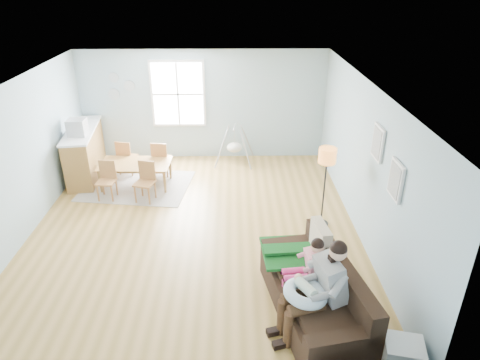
{
  "coord_description": "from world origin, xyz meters",
  "views": [
    {
      "loc": [
        0.73,
        -6.74,
        4.36
      ],
      "look_at": [
        0.84,
        0.06,
        1.0
      ],
      "focal_mm": 32.0,
      "sensor_mm": 36.0,
      "label": 1
    }
  ],
  "objects_px": {
    "chair_ne": "(161,157)",
    "floor_lamp": "(327,162)",
    "monitor": "(77,127)",
    "baby_swing": "(235,147)",
    "chair_se": "(146,179)",
    "chair_sw": "(107,178)",
    "counter": "(85,152)",
    "father": "(318,287)",
    "toddler": "(309,262)",
    "dining_table": "(136,175)",
    "sofa": "(317,296)",
    "chair_nw": "(126,156)",
    "storage_cube": "(401,359)"
  },
  "relations": [
    {
      "from": "chair_ne",
      "to": "floor_lamp",
      "type": "bearing_deg",
      "value": -33.08
    },
    {
      "from": "monitor",
      "to": "baby_swing",
      "type": "height_order",
      "value": "monitor"
    },
    {
      "from": "chair_se",
      "to": "baby_swing",
      "type": "height_order",
      "value": "baby_swing"
    },
    {
      "from": "chair_sw",
      "to": "counter",
      "type": "height_order",
      "value": "counter"
    },
    {
      "from": "father",
      "to": "toddler",
      "type": "height_order",
      "value": "father"
    },
    {
      "from": "father",
      "to": "dining_table",
      "type": "distance_m",
      "value": 5.43
    },
    {
      "from": "dining_table",
      "to": "chair_ne",
      "type": "height_order",
      "value": "chair_ne"
    },
    {
      "from": "sofa",
      "to": "toddler",
      "type": "distance_m",
      "value": 0.49
    },
    {
      "from": "toddler",
      "to": "floor_lamp",
      "type": "bearing_deg",
      "value": 73.63
    },
    {
      "from": "chair_se",
      "to": "chair_nw",
      "type": "distance_m",
      "value": 1.41
    },
    {
      "from": "toddler",
      "to": "baby_swing",
      "type": "height_order",
      "value": "toddler"
    },
    {
      "from": "chair_nw",
      "to": "baby_swing",
      "type": "bearing_deg",
      "value": 14.6
    },
    {
      "from": "sofa",
      "to": "father",
      "type": "xyz_separation_m",
      "value": [
        -0.08,
        -0.33,
        0.44
      ]
    },
    {
      "from": "toddler",
      "to": "chair_sw",
      "type": "bearing_deg",
      "value": 137.86
    },
    {
      "from": "floor_lamp",
      "to": "chair_ne",
      "type": "height_order",
      "value": "floor_lamp"
    },
    {
      "from": "chair_sw",
      "to": "chair_ne",
      "type": "xyz_separation_m",
      "value": [
        0.97,
        1.02,
        0.03
      ]
    },
    {
      "from": "father",
      "to": "chair_ne",
      "type": "bearing_deg",
      "value": 119.42
    },
    {
      "from": "father",
      "to": "dining_table",
      "type": "relative_size",
      "value": 0.91
    },
    {
      "from": "storage_cube",
      "to": "chair_sw",
      "type": "height_order",
      "value": "chair_sw"
    },
    {
      "from": "father",
      "to": "monitor",
      "type": "relative_size",
      "value": 3.7
    },
    {
      "from": "floor_lamp",
      "to": "chair_ne",
      "type": "xyz_separation_m",
      "value": [
        -3.33,
        2.17,
        -0.81
      ]
    },
    {
      "from": "chair_se",
      "to": "floor_lamp",
      "type": "bearing_deg",
      "value": -16.78
    },
    {
      "from": "father",
      "to": "floor_lamp",
      "type": "height_order",
      "value": "floor_lamp"
    },
    {
      "from": "chair_ne",
      "to": "chair_se",
      "type": "bearing_deg",
      "value": -97.15
    },
    {
      "from": "counter",
      "to": "baby_swing",
      "type": "xyz_separation_m",
      "value": [
        3.46,
        0.66,
        -0.16
      ]
    },
    {
      "from": "monitor",
      "to": "baby_swing",
      "type": "distance_m",
      "value": 3.66
    },
    {
      "from": "chair_ne",
      "to": "counter",
      "type": "distance_m",
      "value": 1.76
    },
    {
      "from": "chair_ne",
      "to": "toddler",
      "type": "bearing_deg",
      "value": -58.1
    },
    {
      "from": "baby_swing",
      "to": "chair_ne",
      "type": "bearing_deg",
      "value": -155.73
    },
    {
      "from": "storage_cube",
      "to": "chair_ne",
      "type": "bearing_deg",
      "value": 123.35
    },
    {
      "from": "floor_lamp",
      "to": "monitor",
      "type": "relative_size",
      "value": 4.1
    },
    {
      "from": "chair_sw",
      "to": "toddler",
      "type": "bearing_deg",
      "value": -42.14
    },
    {
      "from": "toddler",
      "to": "dining_table",
      "type": "bearing_deg",
      "value": 129.73
    },
    {
      "from": "dining_table",
      "to": "monitor",
      "type": "height_order",
      "value": "monitor"
    },
    {
      "from": "dining_table",
      "to": "chair_se",
      "type": "height_order",
      "value": "chair_se"
    },
    {
      "from": "toddler",
      "to": "chair_nw",
      "type": "height_order",
      "value": "toddler"
    },
    {
      "from": "chair_nw",
      "to": "baby_swing",
      "type": "height_order",
      "value": "baby_swing"
    },
    {
      "from": "toddler",
      "to": "chair_sw",
      "type": "height_order",
      "value": "toddler"
    },
    {
      "from": "toddler",
      "to": "floor_lamp",
      "type": "relative_size",
      "value": 0.58
    },
    {
      "from": "floor_lamp",
      "to": "baby_swing",
      "type": "xyz_separation_m",
      "value": [
        -1.62,
        2.94,
        -0.87
      ]
    },
    {
      "from": "storage_cube",
      "to": "chair_sw",
      "type": "bearing_deg",
      "value": 135.59
    },
    {
      "from": "chair_se",
      "to": "storage_cube",
      "type": "bearing_deg",
      "value": -49.37
    },
    {
      "from": "toddler",
      "to": "baby_swing",
      "type": "distance_m",
      "value": 5.21
    },
    {
      "from": "sofa",
      "to": "storage_cube",
      "type": "relative_size",
      "value": 4.51
    },
    {
      "from": "sofa",
      "to": "toddler",
      "type": "xyz_separation_m",
      "value": [
        -0.12,
        0.19,
        0.44
      ]
    },
    {
      "from": "floor_lamp",
      "to": "baby_swing",
      "type": "distance_m",
      "value": 3.47
    },
    {
      "from": "chair_sw",
      "to": "chair_nw",
      "type": "relative_size",
      "value": 0.96
    },
    {
      "from": "toddler",
      "to": "chair_se",
      "type": "relative_size",
      "value": 1.08
    },
    {
      "from": "father",
      "to": "storage_cube",
      "type": "relative_size",
      "value": 2.74
    },
    {
      "from": "floor_lamp",
      "to": "toddler",
      "type": "bearing_deg",
      "value": -106.37
    }
  ]
}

